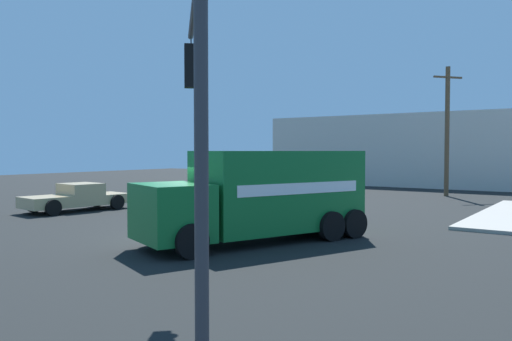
{
  "coord_description": "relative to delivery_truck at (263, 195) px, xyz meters",
  "views": [
    {
      "loc": [
        11.81,
        -13.13,
        3.04
      ],
      "look_at": [
        1.92,
        1.04,
        2.36
      ],
      "focal_mm": 35.45,
      "sensor_mm": 36.0,
      "label": 1
    }
  ],
  "objects": [
    {
      "name": "ground_plane",
      "position": [
        -2.36,
        -0.82,
        -1.56
      ],
      "size": [
        100.0,
        100.0,
        0.0
      ],
      "primitive_type": "plane",
      "color": "black"
    },
    {
      "name": "utility_pole",
      "position": [
        0.61,
        20.98,
        2.89
      ],
      "size": [
        1.44,
        1.82,
        8.62
      ],
      "color": "brown",
      "rests_on": "ground"
    },
    {
      "name": "pickup_tan",
      "position": [
        -12.54,
        1.74,
        -0.83
      ],
      "size": [
        2.73,
        5.39,
        1.38
      ],
      "color": "tan",
      "rests_on": "ground"
    },
    {
      "name": "delivery_truck",
      "position": [
        0.0,
        0.0,
        0.0
      ],
      "size": [
        5.27,
        8.15,
        3.03
      ],
      "color": "#146B2D",
      "rests_on": "ground"
    },
    {
      "name": "building_backdrop",
      "position": [
        -5.38,
        29.97,
        1.5
      ],
      "size": [
        23.51,
        6.0,
        6.13
      ],
      "primitive_type": "cube",
      "color": "beige",
      "rests_on": "ground"
    },
    {
      "name": "traffic_light_primary",
      "position": [
        3.79,
        -7.56,
        2.35
      ],
      "size": [
        3.44,
        3.57,
        5.89
      ],
      "color": "#38383D",
      "rests_on": "ground"
    }
  ]
}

